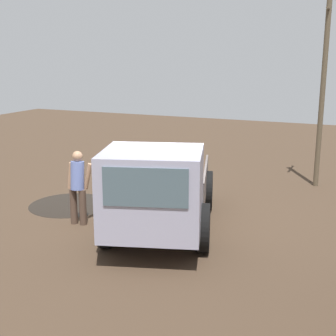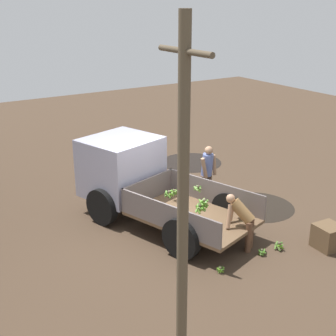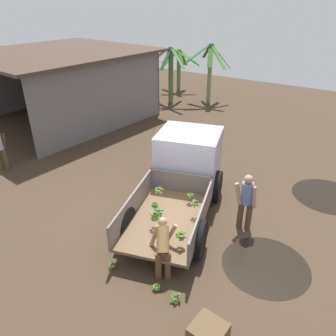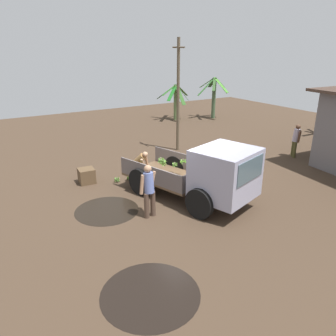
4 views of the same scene
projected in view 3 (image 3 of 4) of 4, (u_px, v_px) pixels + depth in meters
The scene contains 13 objects.
ground at pixel (174, 218), 9.53m from camera, with size 36.00×36.00×0.00m, color #433224.
mud_patch_0 at pixel (265, 265), 7.84m from camera, with size 2.08×2.08×0.01m, color black.
mud_patch_1 at pixel (327, 196), 10.57m from camera, with size 2.18×2.18×0.01m, color black.
cargo_truck at pixel (185, 167), 9.96m from camera, with size 5.10×3.19×2.07m.
warehouse_shed at pixel (68, 68), 16.45m from camera, with size 8.81×8.13×3.39m.
banana_palm_2 at pixel (171, 73), 18.96m from camera, with size 2.28×3.22×3.19m.
banana_palm_4 at pixel (210, 70), 18.98m from camera, with size 2.52×2.51×3.35m.
banana_palm_5 at pixel (178, 68), 21.61m from camera, with size 1.95×2.65×2.67m.
person_foreground_visitor at pixel (246, 200), 8.67m from camera, with size 0.39×0.63×1.70m.
person_worker_loading at pixel (163, 246), 7.31m from camera, with size 0.80×0.73×1.32m.
banana_bunch_on_ground_0 at pixel (176, 297), 6.87m from camera, with size 0.25×0.24×0.21m.
banana_bunch_on_ground_1 at pixel (157, 287), 7.16m from camera, with size 0.20×0.20×0.16m.
banana_bunch_on_ground_2 at pixel (112, 265), 7.73m from camera, with size 0.18×0.17×0.15m.
Camera 3 is at (-6.55, -4.15, 5.73)m, focal length 35.00 mm.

